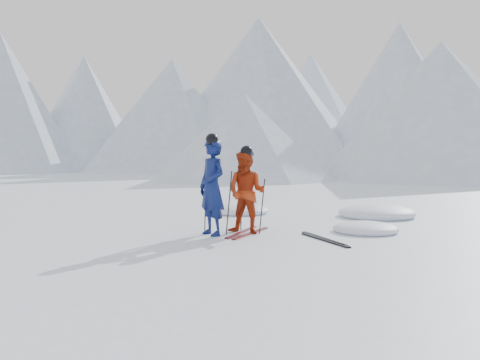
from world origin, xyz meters
The scene contains 12 objects.
ground centered at (0.00, 0.00, 0.00)m, with size 160.00×160.00×0.00m, color white.
skier_blue centered at (-1.80, -0.55, 1.00)m, with size 0.73×0.48×2.00m, color #0D1952.
skier_red centered at (-1.35, 0.05, 0.88)m, with size 0.85×0.66×1.75m, color #B22F0E.
pole_blue_left centered at (-2.10, -0.40, 0.67)m, with size 0.02×0.02×1.33m, color black.
pole_blue_right centered at (-1.55, -0.30, 0.67)m, with size 0.02×0.02×1.33m, color black.
pole_red_left centered at (-1.65, 0.30, 0.58)m, with size 0.02×0.02×1.17m, color black.
pole_red_right centered at (-1.05, 0.20, 0.58)m, with size 0.02×0.02×1.17m, color black.
ski_worn_left centered at (-1.47, 0.05, 0.01)m, with size 0.09×1.70×0.03m, color black.
ski_worn_right centered at (-1.23, 0.05, 0.01)m, with size 0.09×1.70×0.03m, color black.
ski_loose_a centered at (0.31, 0.33, 0.01)m, with size 0.09×1.70×0.03m, color black.
ski_loose_b centered at (0.41, 0.18, 0.01)m, with size 0.09×1.70×0.03m, color black.
snow_lumps centered at (-0.90, 3.50, 0.00)m, with size 5.68×4.40×0.45m.
Camera 1 is at (4.75, -8.72, 1.69)m, focal length 38.00 mm.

